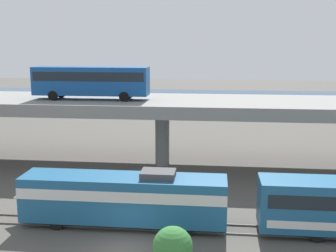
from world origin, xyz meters
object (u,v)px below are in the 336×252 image
(transit_bus_on_overpass, at_px, (91,80))
(parked_car_0, at_px, (257,104))
(parked_car_2, at_px, (30,97))
(parked_car_3, at_px, (49,100))
(parked_car_1, at_px, (112,99))
(train_locomotive, at_px, (114,196))

(transit_bus_on_overpass, xyz_separation_m, parked_car_0, (20.15, 33.37, -6.93))
(parked_car_2, xyz_separation_m, parked_car_3, (5.44, -3.80, 0.00))
(parked_car_0, distance_m, parked_car_1, 27.55)
(parked_car_2, relative_size, parked_car_3, 0.96)
(parked_car_1, height_order, parked_car_3, same)
(train_locomotive, relative_size, parked_car_3, 3.52)
(parked_car_1, height_order, parked_car_2, same)
(parked_car_0, relative_size, parked_car_2, 1.08)
(parked_car_1, distance_m, parked_car_2, 16.81)
(transit_bus_on_overpass, distance_m, parked_car_3, 39.84)
(transit_bus_on_overpass, xyz_separation_m, parked_car_3, (-18.37, 34.67, -6.93))
(transit_bus_on_overpass, xyz_separation_m, parked_car_1, (-7.00, 38.03, -6.93))
(transit_bus_on_overpass, distance_m, parked_car_1, 39.29)
(parked_car_0, bearing_deg, parked_car_3, 178.07)
(parked_car_3, bearing_deg, train_locomotive, -64.10)
(parked_car_1, bearing_deg, parked_car_0, -9.74)
(parked_car_2, distance_m, parked_car_3, 6.63)
(parked_car_0, bearing_deg, parked_car_1, 170.26)
(train_locomotive, height_order, transit_bus_on_overpass, transit_bus_on_overpass)
(parked_car_1, bearing_deg, transit_bus_on_overpass, -79.57)
(train_locomotive, relative_size, transit_bus_on_overpass, 1.31)
(parked_car_2, height_order, parked_car_3, same)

